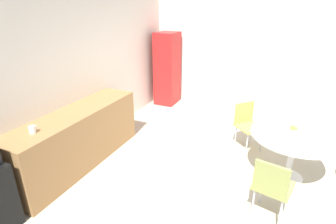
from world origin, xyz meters
TOP-DOWN VIEW (x-y plane):
  - ground_plane at (0.00, 0.00)m, footprint 6.00×6.00m
  - wall_back at (0.00, 3.00)m, footprint 6.00×0.10m
  - wall_side_right at (3.00, 0.00)m, footprint 0.10×6.00m
  - counter_block at (-0.62, 2.65)m, footprint 2.40×0.60m
  - locker_cabinet at (2.55, 2.55)m, footprint 0.60×0.50m
  - round_table at (0.33, -0.44)m, footprint 1.21×1.21m
  - chair_yellow at (1.02, 0.31)m, footprint 0.59×0.59m
  - chair_olive at (-0.67, -0.24)m, footprint 0.50×0.50m
  - fruit_bowl at (0.37, -0.40)m, footprint 0.25×0.25m
  - mug_white at (-1.38, 2.63)m, footprint 0.13×0.08m

SIDE VIEW (x-z plane):
  - ground_plane at x=0.00m, z-range 0.00..0.00m
  - counter_block at x=-0.62m, z-range 0.00..0.90m
  - chair_yellow at x=1.02m, z-range 0.11..0.94m
  - chair_olive at x=-0.67m, z-range 0.11..0.94m
  - round_table at x=0.33m, z-range 0.25..0.98m
  - fruit_bowl at x=0.37m, z-range 0.72..0.83m
  - locker_cabinet at x=2.55m, z-range 0.00..1.78m
  - mug_white at x=-1.38m, z-range 0.90..1.00m
  - wall_back at x=0.00m, z-range 0.00..2.60m
  - wall_side_right at x=3.00m, z-range 0.00..2.60m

